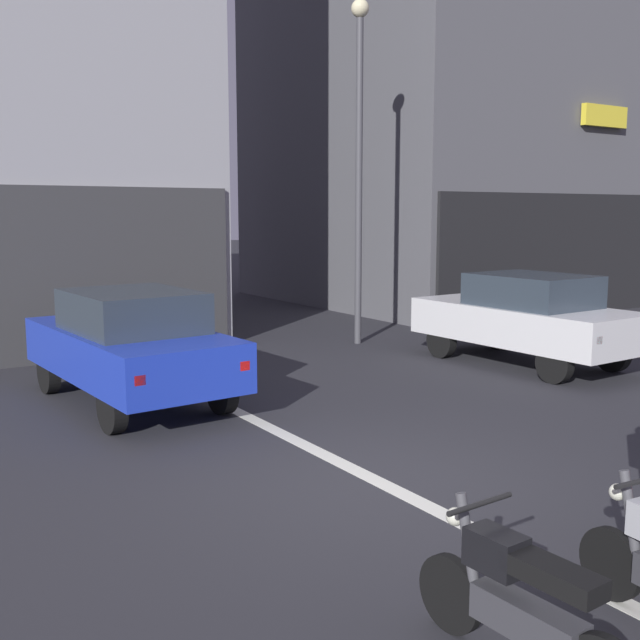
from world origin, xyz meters
TOP-DOWN VIEW (x-y plane):
  - ground_plane at (0.00, 0.00)m, footprint 120.00×120.00m
  - lane_centre_line at (0.00, 6.00)m, footprint 0.20×18.00m
  - building_far_right at (11.21, 12.24)m, footprint 8.45×10.02m
  - car_blue_crossing_near at (-1.07, 4.53)m, footprint 2.01×4.20m
  - car_white_parked_kerbside at (5.81, 3.39)m, footprint 1.89×4.15m
  - street_lamp at (4.57, 6.83)m, footprint 0.36×0.36m
  - motorcycle_black_row_leftmost at (-1.24, -2.94)m, footprint 0.55×1.67m

SIDE VIEW (x-z plane):
  - ground_plane at x=0.00m, z-range 0.00..0.00m
  - lane_centre_line at x=0.00m, z-range 0.00..0.01m
  - motorcycle_black_row_leftmost at x=-1.24m, z-range -0.03..0.95m
  - car_blue_crossing_near at x=-1.07m, z-range 0.07..1.71m
  - car_white_parked_kerbside at x=5.81m, z-range 0.07..1.71m
  - street_lamp at x=4.57m, z-range 0.74..7.63m
  - building_far_right at x=11.21m, z-range -0.01..10.34m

